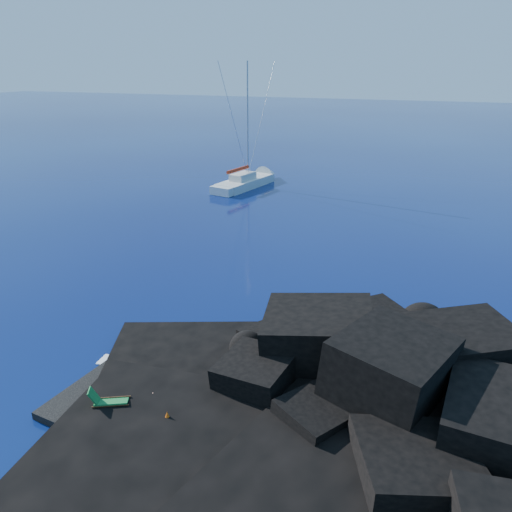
{
  "coord_description": "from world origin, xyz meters",
  "views": [
    {
      "loc": [
        14.7,
        -14.35,
        13.8
      ],
      "look_at": [
        3.66,
        14.03,
        2.0
      ],
      "focal_mm": 35.0,
      "sensor_mm": 36.0,
      "label": 1
    }
  ],
  "objects_px": {
    "deck_chair": "(111,398)",
    "marker_cone": "(167,417)",
    "sunbather": "(145,392)",
    "sailboat": "(246,187)"
  },
  "relations": [
    {
      "from": "deck_chair",
      "to": "marker_cone",
      "type": "distance_m",
      "value": 2.64
    },
    {
      "from": "deck_chair",
      "to": "sunbather",
      "type": "bearing_deg",
      "value": 30.86
    },
    {
      "from": "deck_chair",
      "to": "sunbather",
      "type": "xyz_separation_m",
      "value": [
        0.78,
        1.25,
        -0.36
      ]
    },
    {
      "from": "deck_chair",
      "to": "marker_cone",
      "type": "xyz_separation_m",
      "value": [
        2.62,
        0.06,
        -0.26
      ]
    },
    {
      "from": "sunbather",
      "to": "marker_cone",
      "type": "relative_size",
      "value": 2.97
    },
    {
      "from": "sailboat",
      "to": "marker_cone",
      "type": "relative_size",
      "value": 26.45
    },
    {
      "from": "sailboat",
      "to": "deck_chair",
      "type": "xyz_separation_m",
      "value": [
        10.56,
        -40.27,
        0.88
      ]
    },
    {
      "from": "deck_chair",
      "to": "sunbather",
      "type": "relative_size",
      "value": 0.97
    },
    {
      "from": "sailboat",
      "to": "marker_cone",
      "type": "xyz_separation_m",
      "value": [
        13.19,
        -40.21,
        0.62
      ]
    },
    {
      "from": "deck_chair",
      "to": "sailboat",
      "type": "bearing_deg",
      "value": 77.43
    }
  ]
}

